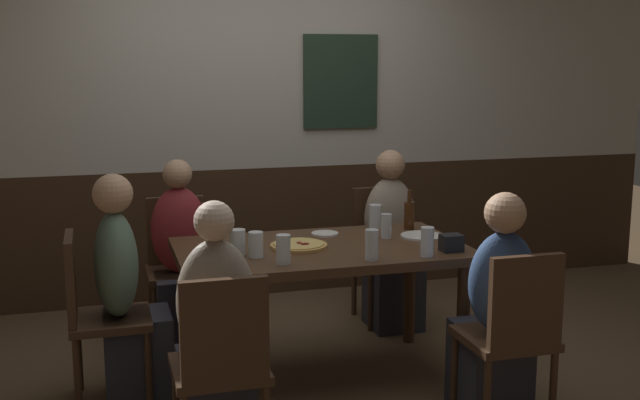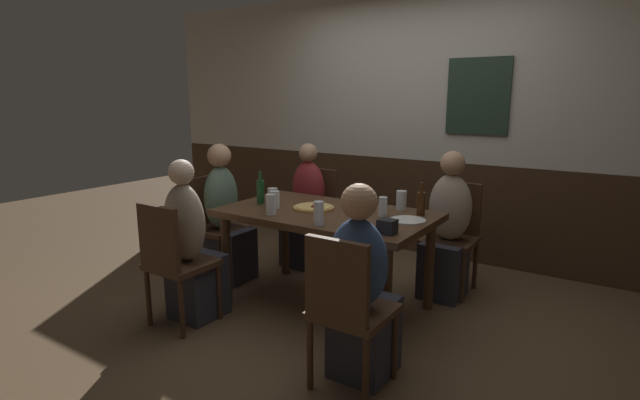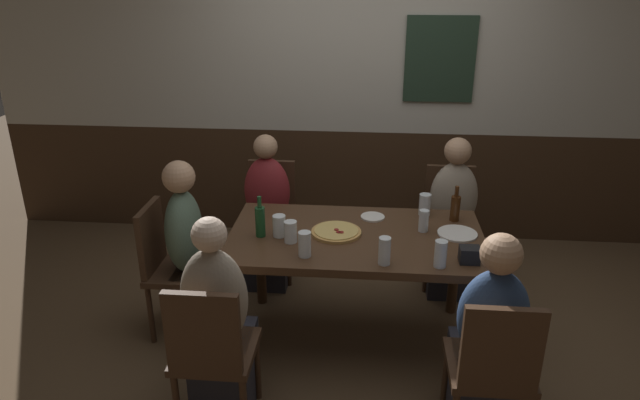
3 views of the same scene
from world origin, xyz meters
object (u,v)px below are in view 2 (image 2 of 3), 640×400
object	(u,v)px
beer_bottle_brown	(421,203)
beer_bottle_green	(261,191)
person_head_west	(226,223)
pint_glass_pale	(359,222)
chair_head_west	(213,221)
chair_right_near	(347,305)
condiment_caddy	(387,226)
person_left_far	(306,214)
dining_table	(326,222)
plate_white_small	(356,205)
chair_left_far	(315,209)
chair_right_far	(453,230)
pizza	(314,207)
beer_glass_tall	(319,215)
plate_white_large	(408,220)
pint_glass_amber	(275,201)
person_left_near	(191,254)
beer_glass_half	(383,208)
tumbler_water	(273,197)
pint_glass_stout	(271,206)
tumbler_short	(401,202)
person_right_far	(447,236)
person_right_near	(362,298)
chair_left_near	(173,258)

from	to	relation	value
beer_bottle_brown	beer_bottle_green	bearing A→B (deg)	-164.23
person_head_west	pint_glass_pale	xyz separation A→B (m)	(1.49, -0.35, 0.31)
chair_head_west	chair_right_near	xyz separation A→B (m)	(1.87, -0.86, 0.00)
condiment_caddy	person_left_far	bearing A→B (deg)	142.93
dining_table	plate_white_small	bearing A→B (deg)	69.57
chair_left_far	chair_right_far	xyz separation A→B (m)	(1.36, 0.00, 0.00)
chair_head_west	pizza	distance (m)	1.10
dining_table	beer_glass_tall	world-z (taller)	beer_glass_tall
beer_glass_tall	plate_white_large	size ratio (longest dim) A/B	0.65
person_left_far	beer_glass_tall	size ratio (longest dim) A/B	7.27
pint_glass_amber	person_left_near	bearing A→B (deg)	-117.54
beer_glass_half	condiment_caddy	size ratio (longest dim) A/B	1.25
chair_right_near	beer_glass_tall	world-z (taller)	beer_glass_tall
beer_bottle_green	plate_white_large	xyz separation A→B (m)	(1.19, 0.13, -0.09)
person_left_near	beer_bottle_green	world-z (taller)	person_left_near
tumbler_water	person_left_near	bearing A→B (deg)	-108.76
pint_glass_amber	pint_glass_stout	world-z (taller)	pint_glass_stout
person_left_far	beer_bottle_green	distance (m)	0.85
beer_glass_tall	plate_white_small	xyz separation A→B (m)	(-0.06, 0.62, -0.06)
tumbler_short	pint_glass_amber	distance (m)	0.95
beer_bottle_green	condiment_caddy	distance (m)	1.23
person_right_far	pizza	size ratio (longest dim) A/B	3.78
person_left_near	plate_white_small	world-z (taller)	person_left_near
chair_right_near	tumbler_short	world-z (taller)	tumbler_short
chair_head_west	person_left_far	xyz separation A→B (m)	(0.51, 0.70, -0.02)
person_left_far	tumbler_short	size ratio (longest dim) A/B	8.01
person_right_near	person_right_far	world-z (taller)	person_right_far
chair_left_near	person_left_far	size ratio (longest dim) A/B	0.77
chair_left_far	beer_bottle_green	world-z (taller)	beer_bottle_green
pizza	pint_glass_pale	size ratio (longest dim) A/B	2.01
pint_glass_amber	plate_white_large	distance (m)	1.02
person_head_west	beer_glass_tall	bearing A→B (deg)	-16.37
plate_white_small	condiment_caddy	xyz separation A→B (m)	(0.53, -0.56, 0.04)
person_right_far	beer_glass_half	size ratio (longest dim) A/B	8.38
tumbler_water	pint_glass_pale	distance (m)	0.97
chair_right_far	pint_glass_stout	world-z (taller)	pint_glass_stout
person_head_west	plate_white_large	bearing A→B (deg)	2.21
tumbler_short	pint_glass_pale	size ratio (longest dim) A/B	0.94
pizza	person_head_west	bearing A→B (deg)	-179.36
chair_head_west	person_left_near	distance (m)	0.87
chair_left_near	pint_glass_pale	size ratio (longest dim) A/B	5.77
tumbler_short	beer_bottle_brown	world-z (taller)	beer_bottle_brown
chair_right_far	pint_glass_amber	bearing A→B (deg)	-137.01
dining_table	chair_left_far	xyz separation A→B (m)	(-0.68, 0.86, -0.16)
chair_right_far	plate_white_large	size ratio (longest dim) A/B	3.66
pint_glass_pale	beer_glass_tall	bearing A→B (deg)	179.41
person_right_near	tumbler_short	bearing A→B (deg)	103.03
chair_right_far	dining_table	bearing A→B (deg)	-128.27
tumbler_short	beer_bottle_brown	distance (m)	0.20
person_right_near	tumbler_water	distance (m)	1.35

